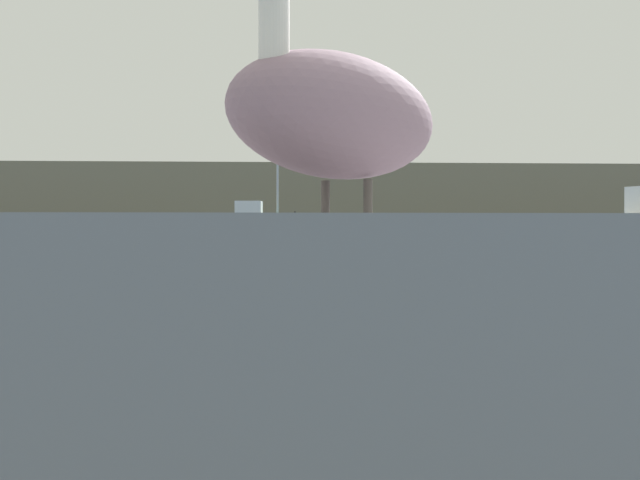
% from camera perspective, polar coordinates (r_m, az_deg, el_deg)
% --- Properties ---
extents(ground_plane, '(260.00, 260.00, 0.00)m').
position_cam_1_polar(ground_plane, '(3.66, 10.90, -12.84)').
color(ground_plane, navy).
extents(hillside_backdrop, '(140.00, 10.52, 6.44)m').
position_cam_1_polar(hillside_backdrop, '(69.53, -2.39, 2.51)').
color(hillside_backdrop, '#7F755B').
rests_on(hillside_backdrop, ground).
extents(pier_dock, '(3.12, 2.88, 0.88)m').
position_cam_1_polar(pier_dock, '(2.64, 1.29, -8.39)').
color(pier_dock, gray).
rests_on(pier_dock, ground).
extents(pelican, '(1.02, 1.21, 0.93)m').
position_cam_1_polar(pelican, '(2.62, 1.07, 9.16)').
color(pelican, gray).
rests_on(pelican, pier_dock).
extents(fishing_boat_green, '(5.50, 1.89, 4.97)m').
position_cam_1_polar(fishing_boat_green, '(45.35, -5.05, 0.63)').
color(fishing_boat_green, '#1E8C4C').
rests_on(fishing_boat_green, ground).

